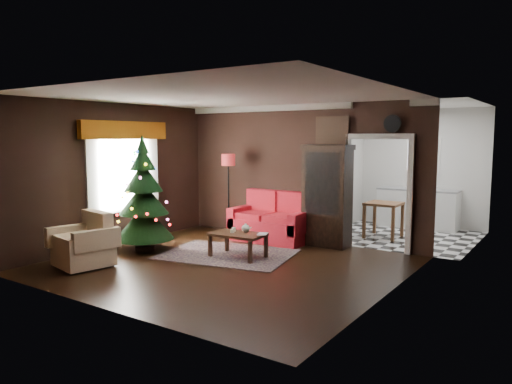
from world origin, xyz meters
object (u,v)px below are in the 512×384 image
Objects in this scene: curio_cabinet at (327,198)px; armchair at (83,239)px; teapot at (246,228)px; christmas_tree at (144,195)px; coffee_table at (238,245)px; wall_clock at (393,124)px; loveseat at (271,217)px; floor_lamp at (229,197)px; kitchen_table at (383,220)px.

curio_cabinet is 2.22× the size of armchair.
curio_cabinet reaches higher than teapot.
coffee_table is (1.79, 0.54, -0.82)m from christmas_tree.
wall_clock reaches higher than christmas_tree.
armchair is at bearing -132.09° from coffee_table.
armchair is at bearing -134.90° from wall_clock.
christmas_tree is (-1.53, -2.06, 0.55)m from loveseat.
wall_clock reaches higher than curio_cabinet.
curio_cabinet is at bearing 10.83° from loveseat.
wall_clock is at bearing 8.53° from curio_cabinet.
coffee_table is at bearing 16.89° from christmas_tree.
teapot is (1.82, 2.07, 0.06)m from armchair.
coffee_table is at bearing 59.87° from armchair.
wall_clock is (2.02, 1.78, 1.86)m from teapot.
christmas_tree is 2.05m from teapot.
curio_cabinet is 3.52m from christmas_tree.
floor_lamp is at bearing -173.08° from wall_clock.
loveseat is 3.76m from armchair.
floor_lamp is at bearing -173.95° from curio_cabinet.
floor_lamp is 2.51× the size of kitchen_table.
loveseat is 1.80× the size of coffee_table.
wall_clock is (3.88, 2.46, 1.33)m from christmas_tree.
curio_cabinet is 0.90× the size of christmas_tree.
teapot is at bearing -116.98° from curio_cabinet.
kitchen_table is (0.65, 1.43, -0.57)m from curio_cabinet.
christmas_tree is 2.82× the size of kitchen_table.
teapot is at bearing -43.82° from floor_lamp.
teapot is at bearing -76.43° from loveseat.
christmas_tree is 2.24× the size of coffee_table.
teapot is (0.33, -1.38, 0.02)m from loveseat.
coffee_table is (-0.89, -1.74, -0.72)m from curio_cabinet.
wall_clock is at bearing 41.49° from teapot.
armchair reaches higher than kitchen_table.
curio_cabinet is 1.67m from kitchen_table.
floor_lamp is at bearing 95.37° from armchair.
curio_cabinet reaches higher than loveseat.
loveseat is 0.90× the size of floor_lamp.
curio_cabinet reaches higher than coffee_table.
wall_clock reaches higher than armchair.
christmas_tree reaches higher than loveseat.
wall_clock is (3.84, 3.85, 1.92)m from armchair.
floor_lamp is at bearing 136.18° from teapot.
curio_cabinet is at bearing 63.02° from teapot.
armchair is at bearing -88.18° from christmas_tree.
kitchen_table is at bearing 48.09° from christmas_tree.
floor_lamp is (-1.09, -0.02, 0.33)m from loveseat.
christmas_tree is 2.47× the size of armchair.
kitchen_table is (1.54, 3.17, 0.15)m from coffee_table.
kitchen_table reaches higher than coffee_table.
christmas_tree is 4.78m from wall_clock.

